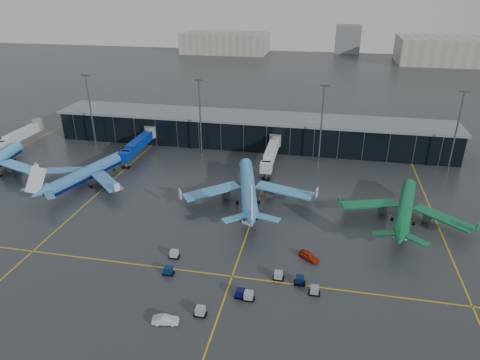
% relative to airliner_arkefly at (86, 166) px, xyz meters
% --- Properties ---
extents(ground, '(600.00, 600.00, 0.00)m').
position_rel_airliner_arkefly_xyz_m(ground, '(40.69, -19.40, -5.69)').
color(ground, '#282B2D').
rests_on(ground, ground).
extents(terminal_pier, '(142.00, 17.00, 10.70)m').
position_rel_airliner_arkefly_xyz_m(terminal_pier, '(40.69, 42.60, -0.27)').
color(terminal_pier, black).
rests_on(terminal_pier, ground).
extents(jet_bridges, '(94.00, 27.50, 7.20)m').
position_rel_airliner_arkefly_xyz_m(jet_bridges, '(5.69, 23.59, -1.14)').
color(jet_bridges, '#595B60').
rests_on(jet_bridges, ground).
extents(flood_masts, '(203.00, 0.50, 25.50)m').
position_rel_airliner_arkefly_xyz_m(flood_masts, '(45.69, 30.60, 8.12)').
color(flood_masts, '#595B60').
rests_on(flood_masts, ground).
extents(distant_hangars, '(260.00, 71.00, 22.00)m').
position_rel_airliner_arkefly_xyz_m(distant_hangars, '(90.63, 250.68, 3.10)').
color(distant_hangars, '#B2AD99').
rests_on(distant_hangars, ground).
extents(taxi_lines, '(220.00, 120.00, 0.02)m').
position_rel_airliner_arkefly_xyz_m(taxi_lines, '(50.69, -8.79, -5.68)').
color(taxi_lines, gold).
rests_on(taxi_lines, ground).
extents(airliner_arkefly, '(41.24, 44.38, 11.38)m').
position_rel_airliner_arkefly_xyz_m(airliner_arkefly, '(0.00, 0.00, 0.00)').
color(airliner_arkefly, '#3977BC').
rests_on(airliner_arkefly, ground).
extents(airliner_klm_near, '(45.10, 48.95, 12.87)m').
position_rel_airliner_arkefly_xyz_m(airliner_klm_near, '(47.75, -1.04, 0.74)').
color(airliner_klm_near, '#3C91C7').
rests_on(airliner_klm_near, ground).
extents(airliner_aer_lingus, '(39.70, 43.16, 11.40)m').
position_rel_airliner_arkefly_xyz_m(airliner_aer_lingus, '(87.82, -3.63, 0.01)').
color(airliner_aer_lingus, '#0B6436').
rests_on(airliner_aer_lingus, ground).
extents(baggage_carts, '(32.26, 17.35, 1.70)m').
position_rel_airliner_arkefly_xyz_m(baggage_carts, '(52.81, -37.20, -4.93)').
color(baggage_carts, black).
rests_on(baggage_carts, ground).
extents(mobile_airstair, '(3.31, 3.82, 3.45)m').
position_rel_airliner_arkefly_xyz_m(mobile_airstair, '(50.16, -12.39, -4.92)').
color(mobile_airstair, silver).
rests_on(mobile_airstair, ground).
extents(service_van_red, '(4.91, 4.39, 1.61)m').
position_rel_airliner_arkefly_xyz_m(service_van_red, '(65.50, -25.32, -4.88)').
color(service_van_red, '#AA260D').
rests_on(service_van_red, ground).
extents(service_van_white, '(4.81, 2.37, 1.52)m').
position_rel_airliner_arkefly_xyz_m(service_van_white, '(42.16, -49.42, -4.93)').
color(service_van_white, silver).
rests_on(service_van_white, ground).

